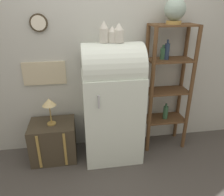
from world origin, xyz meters
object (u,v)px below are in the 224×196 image
object	(u,v)px
refrigerator	(112,102)
suitcase_trunk	(54,141)
vase_right	(119,33)
desk_lamp	(49,104)
vase_center	(112,35)
vase_left	(104,32)
globe	(175,10)

from	to	relation	value
refrigerator	suitcase_trunk	distance (m)	0.94
suitcase_trunk	vase_right	xyz separation A→B (m)	(0.85, -0.05, 1.36)
desk_lamp	vase_center	bearing A→B (deg)	-2.19
refrigerator	vase_center	bearing A→B (deg)	19.79
vase_left	desk_lamp	bearing A→B (deg)	177.43
refrigerator	vase_left	size ratio (longest dim) A/B	6.39
vase_left	vase_right	bearing A→B (deg)	-3.06
vase_left	suitcase_trunk	bearing A→B (deg)	176.68
vase_left	globe	bearing A→B (deg)	6.86
vase_right	vase_left	bearing A→B (deg)	176.94
refrigerator	suitcase_trunk	world-z (taller)	refrigerator
vase_center	vase_right	size ratio (longest dim) A/B	0.85
globe	vase_right	distance (m)	0.72
suitcase_trunk	vase_center	bearing A→B (deg)	-2.86
refrigerator	desk_lamp	world-z (taller)	refrigerator
suitcase_trunk	globe	world-z (taller)	globe
suitcase_trunk	vase_center	size ratio (longest dim) A/B	3.21
refrigerator	vase_right	world-z (taller)	vase_right
suitcase_trunk	globe	size ratio (longest dim) A/B	1.98
vase_left	vase_right	distance (m)	0.16
refrigerator	suitcase_trunk	bearing A→B (deg)	177.04
refrigerator	globe	size ratio (longest dim) A/B	5.27
vase_right	desk_lamp	world-z (taller)	vase_right
refrigerator	vase_left	distance (m)	0.85
suitcase_trunk	vase_center	distance (m)	1.55
globe	refrigerator	bearing A→B (deg)	-172.31
suitcase_trunk	refrigerator	bearing A→B (deg)	-2.96
vase_center	vase_right	distance (m)	0.07
refrigerator	desk_lamp	distance (m)	0.77
suitcase_trunk	vase_right	bearing A→B (deg)	-3.27
desk_lamp	vase_right	bearing A→B (deg)	-2.66
globe	vase_left	distance (m)	0.88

